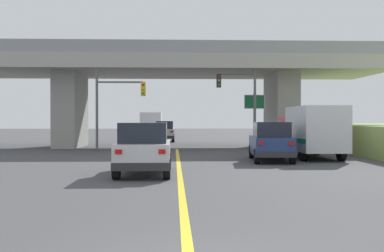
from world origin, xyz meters
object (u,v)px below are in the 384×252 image
object	(u,v)px
suv_lead	(144,149)
traffic_signal_nearside	(243,96)
highway_sign	(254,108)
semi_truck_distant	(152,125)
sedan_oncoming	(165,131)
box_truck	(312,131)
suv_crossing	(271,141)
traffic_signal_farside	(114,100)

from	to	relation	value
suv_lead	traffic_signal_nearside	world-z (taller)	traffic_signal_nearside
highway_sign	semi_truck_distant	distance (m)	20.90
sedan_oncoming	highway_sign	distance (m)	13.05
box_truck	suv_crossing	bearing A→B (deg)	-145.50
suv_lead	box_truck	xyz separation A→B (m)	(8.84, 7.66, 0.51)
traffic_signal_nearside	semi_truck_distant	bearing A→B (deg)	109.33
suv_crossing	sedan_oncoming	xyz separation A→B (m)	(-5.89, 22.36, -0.00)
suv_crossing	highway_sign	world-z (taller)	highway_sign
suv_lead	traffic_signal_farside	world-z (taller)	traffic_signal_farside
suv_lead	traffic_signal_farside	size ratio (longest dim) A/B	0.79
sedan_oncoming	traffic_signal_farside	xyz separation A→B (m)	(-3.27, -13.66, 2.48)
sedan_oncoming	semi_truck_distant	world-z (taller)	semi_truck_distant
suv_lead	box_truck	bearing A→B (deg)	40.89
traffic_signal_nearside	suv_crossing	bearing A→B (deg)	-89.28
semi_truck_distant	traffic_signal_nearside	bearing A→B (deg)	-70.67
suv_crossing	sedan_oncoming	distance (m)	23.12
box_truck	sedan_oncoming	world-z (taller)	box_truck
sedan_oncoming	traffic_signal_nearside	world-z (taller)	traffic_signal_nearside
traffic_signal_nearside	traffic_signal_farside	distance (m)	9.07
box_truck	traffic_signal_farside	xyz separation A→B (m)	(-11.85, 6.85, 1.97)
traffic_signal_nearside	highway_sign	xyz separation A→B (m)	(1.23, 2.26, -0.74)
suv_crossing	box_truck	xyz separation A→B (m)	(2.69, 1.85, 0.51)
box_truck	traffic_signal_nearside	distance (m)	8.27
highway_sign	semi_truck_distant	xyz separation A→B (m)	(-8.68, 18.96, -1.50)
sedan_oncoming	semi_truck_distant	size ratio (longest dim) A/B	0.67
suv_crossing	semi_truck_distant	bearing A→B (deg)	108.99
suv_lead	suv_crossing	distance (m)	8.46
box_truck	suv_lead	bearing A→B (deg)	-139.11
suv_lead	semi_truck_distant	world-z (taller)	semi_truck_distant
suv_lead	semi_truck_distant	bearing A→B (deg)	92.22
suv_crossing	traffic_signal_nearside	xyz separation A→B (m)	(-0.12, 9.28, 2.80)
box_truck	traffic_signal_farside	bearing A→B (deg)	149.95
suv_crossing	box_truck	distance (m)	3.30
suv_lead	traffic_signal_farside	bearing A→B (deg)	101.70
traffic_signal_nearside	semi_truck_distant	distance (m)	22.60
traffic_signal_farside	semi_truck_distant	world-z (taller)	traffic_signal_farside
suv_lead	highway_sign	distance (m)	18.93
suv_crossing	traffic_signal_farside	bearing A→B (deg)	141.56
semi_truck_distant	suv_lead	bearing A→B (deg)	-87.78
traffic_signal_farside	sedan_oncoming	bearing A→B (deg)	76.55
traffic_signal_farside	highway_sign	xyz separation A→B (m)	(10.28, 2.85, -0.42)
suv_crossing	highway_sign	bearing A→B (deg)	89.55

